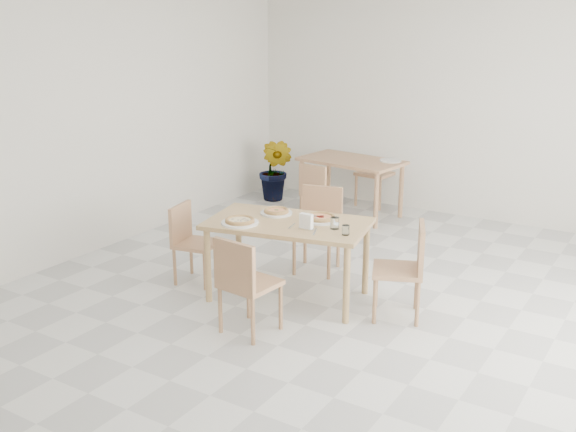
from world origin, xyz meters
The scene contains 21 objects.
main_table centered at (-0.45, 0.00, 0.66)m, with size 1.60×1.11×0.75m.
chair_south centered at (-0.35, -0.85, 0.49)m, with size 0.46×0.46×0.85m.
chair_north centered at (-0.58, 0.82, 0.50)m, with size 0.51×0.51×0.87m.
chair_west centered at (-1.49, -0.16, 0.45)m, with size 0.46×0.46×0.78m.
chair_east centered at (0.65, 0.19, 0.50)m, with size 0.55×0.55×0.85m.
plate_margherita centered at (-0.67, 0.15, 0.76)m, with size 0.30×0.30×0.02m, color white.
plate_mushroom centered at (-0.78, -0.29, 0.76)m, with size 0.34×0.34×0.02m, color white.
plate_pepperoni centered at (-0.22, 0.18, 0.76)m, with size 0.34×0.34×0.02m, color white.
pizza_margherita centered at (-0.67, 0.15, 0.78)m, with size 0.25×0.25×0.03m.
pizza_mushroom centered at (-0.78, -0.29, 0.78)m, with size 0.28×0.28×0.03m.
pizza_pepperoni centered at (-0.22, 0.18, 0.78)m, with size 0.31×0.31×0.03m.
tumbler_a centered at (0.02, 0.03, 0.80)m, with size 0.08×0.08×0.10m, color white.
tumbler_b centered at (0.18, -0.07, 0.79)m, with size 0.07×0.07×0.09m, color white.
napkin_holder centered at (-0.19, -0.12, 0.82)m, with size 0.13×0.07×0.14m.
fork_a centered at (-0.34, -0.11, 0.75)m, with size 0.01×0.17×0.01m, color silver.
fork_b centered at (-0.08, -0.14, 0.75)m, with size 0.02×0.19×0.01m, color silver.
second_table centered at (-1.21, 2.77, 0.65)m, with size 1.39×0.91×0.75m.
chair_back_s centered at (-1.33, 2.09, 0.47)m, with size 0.44×0.44×0.80m.
chair_back_n centered at (-1.12, 3.44, 0.52)m, with size 0.49×0.49×0.90m.
plate_empty centered at (-0.72, 2.93, 0.76)m, with size 0.28×0.28×0.02m, color white.
potted_plant centered at (-2.43, 2.82, 0.45)m, with size 0.50×0.40×0.90m, color #217028.
Camera 1 is at (2.68, -4.99, 2.57)m, focal length 42.00 mm.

